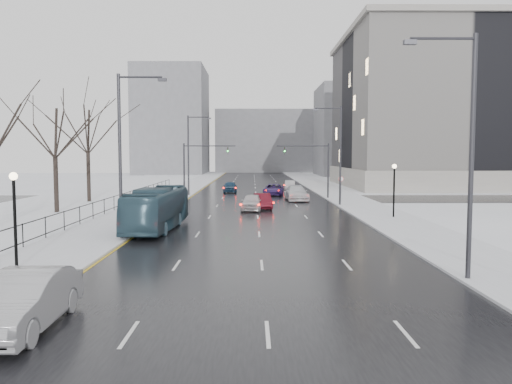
{
  "coord_description": "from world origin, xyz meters",
  "views": [
    {
      "loc": [
        -0.44,
        -10.06,
        5.23
      ],
      "look_at": [
        -0.18,
        25.92,
        2.5
      ],
      "focal_mm": 35.0,
      "sensor_mm": 36.0,
      "label": 1
    }
  ],
  "objects_px": {
    "sedan_center_near": "(252,202)",
    "sedan_right_near": "(262,201)",
    "lamppost_r_mid": "(394,183)",
    "lamppost_l": "(14,206)",
    "streetlight_r_near": "(466,145)",
    "sedan_right_cross": "(273,190)",
    "sedan_right_distant": "(290,185)",
    "no_uturn_sign": "(341,181)",
    "mast_signal_left": "(193,164)",
    "sedan_center_far": "(230,187)",
    "streetlight_r_mid": "(338,150)",
    "tree_park_d": "(57,213)",
    "sedan_left_near": "(24,301)",
    "streetlight_l_far": "(190,151)",
    "mast_signal_right": "(319,164)",
    "tree_park_e": "(89,202)",
    "streetlight_l_near": "(124,148)",
    "bus": "(157,208)",
    "sedan_right_far": "(296,193)"
  },
  "relations": [
    {
      "from": "streetlight_r_near",
      "to": "no_uturn_sign",
      "type": "height_order",
      "value": "streetlight_r_near"
    },
    {
      "from": "streetlight_r_mid",
      "to": "lamppost_r_mid",
      "type": "height_order",
      "value": "streetlight_r_mid"
    },
    {
      "from": "streetlight_l_near",
      "to": "lamppost_r_mid",
      "type": "distance_m",
      "value": 21.78
    },
    {
      "from": "mast_signal_left",
      "to": "sedan_center_far",
      "type": "xyz_separation_m",
      "value": [
        3.83,
        9.87,
        -3.3
      ]
    },
    {
      "from": "streetlight_l_near",
      "to": "bus",
      "type": "xyz_separation_m",
      "value": [
        1.17,
        4.19,
        -4.13
      ]
    },
    {
      "from": "tree_park_d",
      "to": "mast_signal_right",
      "type": "distance_m",
      "value": 29.05
    },
    {
      "from": "tree_park_e",
      "to": "sedan_center_far",
      "type": "height_order",
      "value": "tree_park_e"
    },
    {
      "from": "streetlight_r_near",
      "to": "sedan_right_cross",
      "type": "relative_size",
      "value": 1.93
    },
    {
      "from": "streetlight_r_mid",
      "to": "sedan_center_far",
      "type": "bearing_deg",
      "value": 123.14
    },
    {
      "from": "sedan_right_distant",
      "to": "no_uturn_sign",
      "type": "bearing_deg",
      "value": -72.38
    },
    {
      "from": "sedan_left_near",
      "to": "sedan_right_near",
      "type": "distance_m",
      "value": 33.77
    },
    {
      "from": "streetlight_l_near",
      "to": "sedan_right_cross",
      "type": "bearing_deg",
      "value": 72.47
    },
    {
      "from": "tree_park_e",
      "to": "sedan_right_far",
      "type": "bearing_deg",
      "value": 4.58
    },
    {
      "from": "sedan_center_near",
      "to": "sedan_right_near",
      "type": "relative_size",
      "value": 1.02
    },
    {
      "from": "streetlight_l_near",
      "to": "mast_signal_right",
      "type": "height_order",
      "value": "streetlight_l_near"
    },
    {
      "from": "sedan_center_far",
      "to": "sedan_left_near",
      "type": "bearing_deg",
      "value": -95.0
    },
    {
      "from": "lamppost_r_mid",
      "to": "lamppost_l",
      "type": "bearing_deg",
      "value": -140.71
    },
    {
      "from": "streetlight_l_near",
      "to": "lamppost_l",
      "type": "distance_m",
      "value": 8.9
    },
    {
      "from": "sedan_right_far",
      "to": "bus",
      "type": "bearing_deg",
      "value": -121.35
    },
    {
      "from": "mast_signal_right",
      "to": "no_uturn_sign",
      "type": "xyz_separation_m",
      "value": [
        1.87,
        -4.0,
        -1.81
      ]
    },
    {
      "from": "lamppost_r_mid",
      "to": "sedan_center_far",
      "type": "xyz_separation_m",
      "value": [
        -14.5,
        27.87,
        -2.14
      ]
    },
    {
      "from": "lamppost_r_mid",
      "to": "sedan_right_far",
      "type": "xyz_separation_m",
      "value": [
        -6.5,
        15.82,
        -2.08
      ]
    },
    {
      "from": "sedan_right_cross",
      "to": "sedan_center_far",
      "type": "xyz_separation_m",
      "value": [
        -5.72,
        4.97,
        0.04
      ]
    },
    {
      "from": "streetlight_l_near",
      "to": "mast_signal_left",
      "type": "bearing_deg",
      "value": 88.28
    },
    {
      "from": "streetlight_l_far",
      "to": "mast_signal_left",
      "type": "distance_m",
      "value": 4.36
    },
    {
      "from": "streetlight_l_near",
      "to": "sedan_center_far",
      "type": "xyz_separation_m",
      "value": [
        4.67,
        37.87,
        -4.82
      ]
    },
    {
      "from": "lamppost_l",
      "to": "sedan_center_far",
      "type": "distance_m",
      "value": 46.53
    },
    {
      "from": "streetlight_r_near",
      "to": "sedan_left_near",
      "type": "bearing_deg",
      "value": -160.16
    },
    {
      "from": "no_uturn_sign",
      "to": "sedan_right_cross",
      "type": "relative_size",
      "value": 0.52
    },
    {
      "from": "tree_park_d",
      "to": "sedan_right_near",
      "type": "bearing_deg",
      "value": 10.31
    },
    {
      "from": "streetlight_l_near",
      "to": "sedan_center_far",
      "type": "distance_m",
      "value": 38.46
    },
    {
      "from": "streetlight_r_near",
      "to": "sedan_center_far",
      "type": "height_order",
      "value": "streetlight_r_near"
    },
    {
      "from": "sedan_center_far",
      "to": "sedan_right_distant",
      "type": "height_order",
      "value": "sedan_center_far"
    },
    {
      "from": "streetlight_r_near",
      "to": "sedan_right_cross",
      "type": "bearing_deg",
      "value": 97.89
    },
    {
      "from": "tree_park_e",
      "to": "sedan_right_cross",
      "type": "relative_size",
      "value": 2.61
    },
    {
      "from": "tree_park_e",
      "to": "lamppost_l",
      "type": "xyz_separation_m",
      "value": [
        7.2,
        -32.0,
        2.94
      ]
    },
    {
      "from": "no_uturn_sign",
      "to": "sedan_right_distant",
      "type": "bearing_deg",
      "value": 102.23
    },
    {
      "from": "sedan_right_cross",
      "to": "lamppost_r_mid",
      "type": "bearing_deg",
      "value": -62.5
    },
    {
      "from": "streetlight_r_mid",
      "to": "sedan_right_distant",
      "type": "bearing_deg",
      "value": 97.64
    },
    {
      "from": "tree_park_d",
      "to": "no_uturn_sign",
      "type": "distance_m",
      "value": 28.88
    },
    {
      "from": "sedan_right_near",
      "to": "sedan_right_distant",
      "type": "xyz_separation_m",
      "value": [
        4.57,
        25.67,
        -0.06
      ]
    },
    {
      "from": "streetlight_r_mid",
      "to": "lamppost_r_mid",
      "type": "bearing_deg",
      "value": -74.18
    },
    {
      "from": "bus",
      "to": "sedan_right_cross",
      "type": "xyz_separation_m",
      "value": [
        9.22,
        28.71,
        -0.73
      ]
    },
    {
      "from": "tree_park_d",
      "to": "sedan_right_cross",
      "type": "xyz_separation_m",
      "value": [
        20.02,
        18.9,
        0.76
      ]
    },
    {
      "from": "streetlight_l_near",
      "to": "sedan_right_distant",
      "type": "relative_size",
      "value": 2.45
    },
    {
      "from": "streetlight_l_far",
      "to": "mast_signal_right",
      "type": "distance_m",
      "value": 16.07
    },
    {
      "from": "lamppost_r_mid",
      "to": "streetlight_l_far",
      "type": "bearing_deg",
      "value": 131.06
    },
    {
      "from": "sedan_center_near",
      "to": "sedan_right_distant",
      "type": "relative_size",
      "value": 1.1
    },
    {
      "from": "streetlight_r_near",
      "to": "mast_signal_right",
      "type": "height_order",
      "value": "streetlight_r_near"
    },
    {
      "from": "tree_park_e",
      "to": "streetlight_l_near",
      "type": "xyz_separation_m",
      "value": [
        10.03,
        -24.0,
        5.62
      ]
    }
  ]
}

